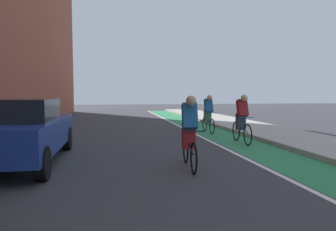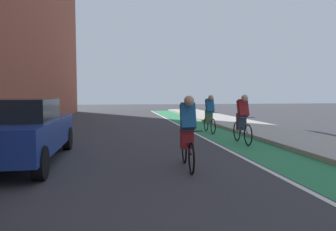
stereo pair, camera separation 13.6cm
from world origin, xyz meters
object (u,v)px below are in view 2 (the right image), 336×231
at_px(cyclist_trailing, 242,119).
at_px(cyclist_far, 209,114).
at_px(parked_sedan_blue, 19,130).
at_px(cyclist_mid, 188,132).

xyz_separation_m(cyclist_trailing, cyclist_far, (-0.26, 2.87, -0.00)).
distance_m(cyclist_trailing, cyclist_far, 2.88).
xyz_separation_m(parked_sedan_blue, cyclist_far, (6.16, 4.84, 0.02)).
height_order(cyclist_mid, cyclist_far, cyclist_mid).
height_order(cyclist_mid, cyclist_trailing, cyclist_trailing).
distance_m(parked_sedan_blue, cyclist_far, 7.83).
relative_size(parked_sedan_blue, cyclist_mid, 2.56).
bearing_deg(parked_sedan_blue, cyclist_trailing, 17.09).
xyz_separation_m(cyclist_mid, cyclist_trailing, (2.59, 3.10, 0.00)).
distance_m(cyclist_mid, cyclist_far, 6.40).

